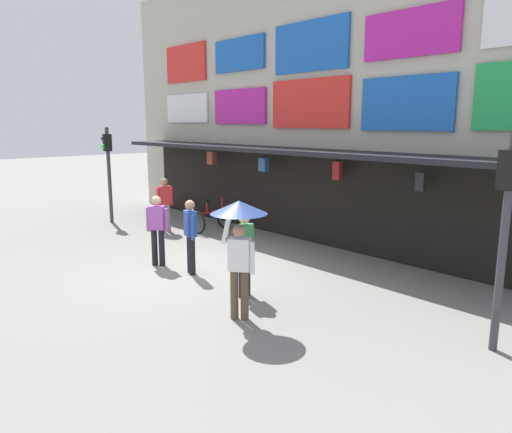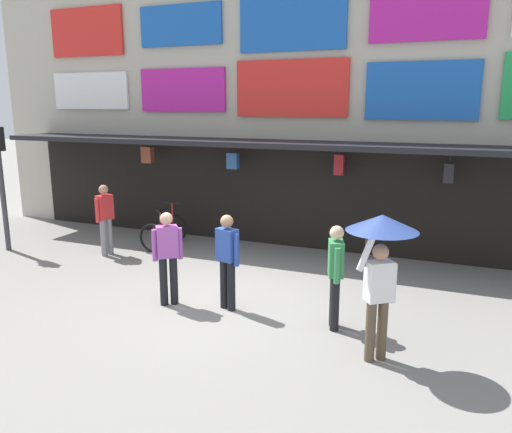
{
  "view_description": "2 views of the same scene",
  "coord_description": "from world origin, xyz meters",
  "px_view_note": "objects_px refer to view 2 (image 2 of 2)",
  "views": [
    {
      "loc": [
        9.01,
        -6.14,
        3.35
      ],
      "look_at": [
        1.18,
        0.93,
        1.28
      ],
      "focal_mm": 33.7,
      "sensor_mm": 36.0,
      "label": 1
    },
    {
      "loc": [
        3.93,
        -7.69,
        3.5
      ],
      "look_at": [
        0.25,
        1.19,
        1.35
      ],
      "focal_mm": 35.37,
      "sensor_mm": 36.0,
      "label": 2
    }
  ],
  "objects_px": {
    "pedestrian_in_purple": "(335,271)",
    "pedestrian_in_yellow": "(105,216)",
    "bicycle_parked": "(164,232)",
    "pedestrian_with_umbrella": "(381,247)",
    "pedestrian_in_white": "(168,253)",
    "pedestrian_in_green": "(227,257)"
  },
  "relations": [
    {
      "from": "pedestrian_in_purple",
      "to": "pedestrian_in_yellow",
      "type": "xyz_separation_m",
      "value": [
        -5.93,
        1.87,
        0.0
      ]
    },
    {
      "from": "bicycle_parked",
      "to": "pedestrian_with_umbrella",
      "type": "height_order",
      "value": "pedestrian_with_umbrella"
    },
    {
      "from": "pedestrian_in_yellow",
      "to": "pedestrian_in_white",
      "type": "distance_m",
      "value": 3.62
    },
    {
      "from": "pedestrian_in_purple",
      "to": "pedestrian_with_umbrella",
      "type": "bearing_deg",
      "value": -45.21
    },
    {
      "from": "bicycle_parked",
      "to": "pedestrian_in_green",
      "type": "height_order",
      "value": "pedestrian_in_green"
    },
    {
      "from": "bicycle_parked",
      "to": "pedestrian_with_umbrella",
      "type": "xyz_separation_m",
      "value": [
        5.84,
        -3.78,
        1.25
      ]
    },
    {
      "from": "pedestrian_in_green",
      "to": "pedestrian_in_white",
      "type": "xyz_separation_m",
      "value": [
        -1.05,
        -0.22,
        0.0
      ]
    },
    {
      "from": "pedestrian_in_purple",
      "to": "pedestrian_in_green",
      "type": "relative_size",
      "value": 1.0
    },
    {
      "from": "pedestrian_in_green",
      "to": "bicycle_parked",
      "type": "bearing_deg",
      "value": 137.15
    },
    {
      "from": "pedestrian_with_umbrella",
      "to": "pedestrian_in_white",
      "type": "xyz_separation_m",
      "value": [
        -3.73,
        0.62,
        -0.69
      ]
    },
    {
      "from": "pedestrian_in_purple",
      "to": "pedestrian_in_white",
      "type": "relative_size",
      "value": 1.0
    },
    {
      "from": "pedestrian_in_green",
      "to": "pedestrian_in_white",
      "type": "height_order",
      "value": "same"
    },
    {
      "from": "bicycle_parked",
      "to": "pedestrian_in_purple",
      "type": "distance_m",
      "value": 5.9
    },
    {
      "from": "pedestrian_in_green",
      "to": "pedestrian_in_yellow",
      "type": "relative_size",
      "value": 1.0
    },
    {
      "from": "pedestrian_with_umbrella",
      "to": "pedestrian_in_white",
      "type": "distance_m",
      "value": 3.85
    },
    {
      "from": "pedestrian_in_white",
      "to": "pedestrian_in_yellow",
      "type": "bearing_deg",
      "value": 145.65
    },
    {
      "from": "pedestrian_in_white",
      "to": "pedestrian_in_purple",
      "type": "bearing_deg",
      "value": 3.26
    },
    {
      "from": "pedestrian_in_purple",
      "to": "pedestrian_with_umbrella",
      "type": "xyz_separation_m",
      "value": [
        0.79,
        -0.79,
        0.69
      ]
    },
    {
      "from": "pedestrian_with_umbrella",
      "to": "pedestrian_in_green",
      "type": "xyz_separation_m",
      "value": [
        -2.68,
        0.84,
        -0.69
      ]
    },
    {
      "from": "pedestrian_with_umbrella",
      "to": "pedestrian_in_yellow",
      "type": "relative_size",
      "value": 1.24
    },
    {
      "from": "pedestrian_with_umbrella",
      "to": "pedestrian_in_yellow",
      "type": "height_order",
      "value": "pedestrian_with_umbrella"
    },
    {
      "from": "bicycle_parked",
      "to": "pedestrian_in_purple",
      "type": "height_order",
      "value": "pedestrian_in_purple"
    }
  ]
}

